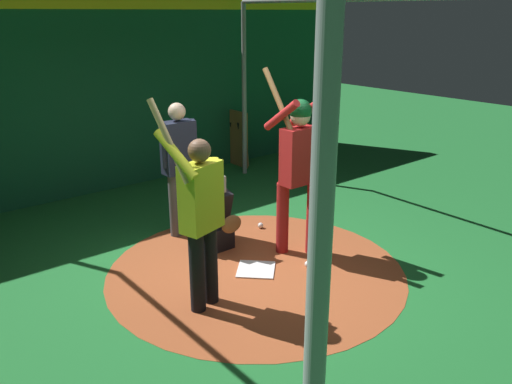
{
  "coord_description": "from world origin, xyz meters",
  "views": [
    {
      "loc": [
        4.11,
        -3.38,
        2.8
      ],
      "look_at": [
        0.0,
        0.0,
        0.95
      ],
      "focal_mm": 36.44,
      "sensor_mm": 36.0,
      "label": 1
    }
  ],
  "objects_px": {
    "home_plate": "(256,269)",
    "batter": "(298,161)",
    "umpire": "(179,162)",
    "bat_rack": "(236,140)",
    "catcher": "(214,220)",
    "visitor": "(201,213)",
    "baseball_1": "(261,225)",
    "baseball_0": "(308,264)"
  },
  "relations": [
    {
      "from": "catcher",
      "to": "baseball_0",
      "type": "relative_size",
      "value": 13.09
    },
    {
      "from": "home_plate",
      "to": "bat_rack",
      "type": "xyz_separation_m",
      "value": [
        -3.61,
        2.49,
        0.48
      ]
    },
    {
      "from": "catcher",
      "to": "baseball_1",
      "type": "bearing_deg",
      "value": 98.15
    },
    {
      "from": "batter",
      "to": "bat_rack",
      "type": "distance_m",
      "value": 4.03
    },
    {
      "from": "baseball_0",
      "to": "baseball_1",
      "type": "xyz_separation_m",
      "value": [
        -1.23,
        0.32,
        0.0
      ]
    },
    {
      "from": "umpire",
      "to": "visitor",
      "type": "height_order",
      "value": "visitor"
    },
    {
      "from": "umpire",
      "to": "visitor",
      "type": "xyz_separation_m",
      "value": [
        1.68,
        -0.79,
        0.02
      ]
    },
    {
      "from": "batter",
      "to": "baseball_0",
      "type": "relative_size",
      "value": 29.77
    },
    {
      "from": "batter",
      "to": "catcher",
      "type": "bearing_deg",
      "value": -134.94
    },
    {
      "from": "visitor",
      "to": "bat_rack",
      "type": "xyz_separation_m",
      "value": [
        -3.86,
        3.37,
        -0.51
      ]
    },
    {
      "from": "umpire",
      "to": "home_plate",
      "type": "bearing_deg",
      "value": 3.4
    },
    {
      "from": "umpire",
      "to": "baseball_1",
      "type": "xyz_separation_m",
      "value": [
        0.53,
        0.91,
        -0.94
      ]
    },
    {
      "from": "umpire",
      "to": "baseball_1",
      "type": "bearing_deg",
      "value": 59.55
    },
    {
      "from": "bat_rack",
      "to": "baseball_0",
      "type": "bearing_deg",
      "value": -26.7
    },
    {
      "from": "visitor",
      "to": "baseball_0",
      "type": "bearing_deg",
      "value": 70.56
    },
    {
      "from": "catcher",
      "to": "baseball_0",
      "type": "xyz_separation_m",
      "value": [
        1.11,
        0.52,
        -0.34
      ]
    },
    {
      "from": "visitor",
      "to": "baseball_0",
      "type": "relative_size",
      "value": 28.13
    },
    {
      "from": "baseball_0",
      "to": "baseball_1",
      "type": "relative_size",
      "value": 1.0
    },
    {
      "from": "bat_rack",
      "to": "batter",
      "type": "bearing_deg",
      "value": -26.85
    },
    {
      "from": "home_plate",
      "to": "batter",
      "type": "distance_m",
      "value": 1.34
    },
    {
      "from": "baseball_1",
      "to": "batter",
      "type": "bearing_deg",
      "value": -8.87
    },
    {
      "from": "home_plate",
      "to": "baseball_1",
      "type": "height_order",
      "value": "baseball_1"
    },
    {
      "from": "catcher",
      "to": "baseball_1",
      "type": "relative_size",
      "value": 13.09
    },
    {
      "from": "home_plate",
      "to": "catcher",
      "type": "relative_size",
      "value": 0.43
    },
    {
      "from": "home_plate",
      "to": "batter",
      "type": "relative_size",
      "value": 0.19
    },
    {
      "from": "home_plate",
      "to": "umpire",
      "type": "bearing_deg",
      "value": -176.6
    },
    {
      "from": "catcher",
      "to": "bat_rack",
      "type": "distance_m",
      "value": 3.78
    },
    {
      "from": "catcher",
      "to": "bat_rack",
      "type": "bearing_deg",
      "value": 138.47
    },
    {
      "from": "visitor",
      "to": "home_plate",
      "type": "bearing_deg",
      "value": 89.63
    },
    {
      "from": "baseball_0",
      "to": "bat_rack",
      "type": "bearing_deg",
      "value": 153.3
    },
    {
      "from": "umpire",
      "to": "bat_rack",
      "type": "distance_m",
      "value": 3.41
    },
    {
      "from": "batter",
      "to": "umpire",
      "type": "distance_m",
      "value": 1.58
    },
    {
      "from": "catcher",
      "to": "baseball_1",
      "type": "xyz_separation_m",
      "value": [
        -0.12,
        0.84,
        -0.34
      ]
    },
    {
      "from": "bat_rack",
      "to": "baseball_0",
      "type": "distance_m",
      "value": 4.44
    },
    {
      "from": "umpire",
      "to": "bat_rack",
      "type": "relative_size",
      "value": 1.66
    },
    {
      "from": "home_plate",
      "to": "catcher",
      "type": "height_order",
      "value": "catcher"
    },
    {
      "from": "umpire",
      "to": "bat_rack",
      "type": "bearing_deg",
      "value": 130.23
    },
    {
      "from": "bat_rack",
      "to": "baseball_1",
      "type": "height_order",
      "value": "bat_rack"
    },
    {
      "from": "baseball_1",
      "to": "umpire",
      "type": "bearing_deg",
      "value": -120.45
    },
    {
      "from": "batter",
      "to": "baseball_1",
      "type": "height_order",
      "value": "batter"
    },
    {
      "from": "bat_rack",
      "to": "baseball_1",
      "type": "relative_size",
      "value": 14.2
    },
    {
      "from": "catcher",
      "to": "visitor",
      "type": "distance_m",
      "value": 1.47
    }
  ]
}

